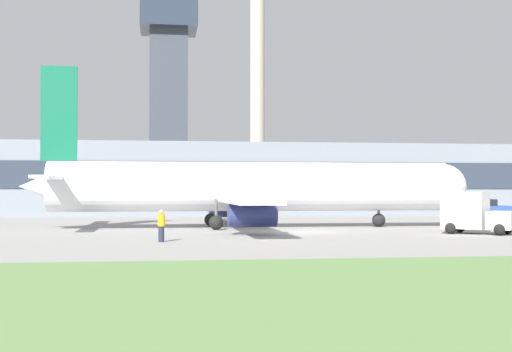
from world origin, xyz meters
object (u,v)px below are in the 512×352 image
Objects in this scene: pushback_tug at (485,214)px; baggage_truck at (474,214)px; airplane at (247,187)px; ground_crew_person at (161,225)px.

baggage_truck reaches higher than pushback_tug.
airplane is at bearing 145.52° from baggage_truck.
ground_crew_person is at bearing -114.86° from airplane.
ground_crew_person is (-24.52, -13.72, -0.05)m from pushback_tug.
baggage_truck is (-5.30, -9.36, 0.33)m from pushback_tug.
airplane is 8.60× the size of pushback_tug.
pushback_tug is at bearing 29.24° from ground_crew_person.
pushback_tug is (18.34, 0.40, -1.99)m from airplane.
airplane reaches higher than ground_crew_person.
airplane reaches higher than baggage_truck.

